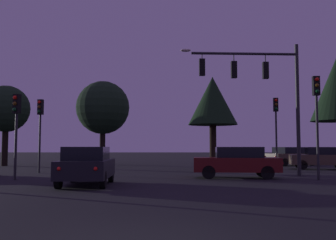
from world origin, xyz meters
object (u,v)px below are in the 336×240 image
Objects in this scene: traffic_light_far_side at (317,107)px; tree_right_cluster at (103,108)px; car_parked_lot at (291,156)px; tree_left_far at (6,109)px; car_crossing_left at (237,162)px; traffic_signal_mast_arm at (261,83)px; car_far_lane at (321,158)px; car_nearside_lane at (87,165)px; tree_lot_edge at (213,101)px; traffic_light_corner_left at (276,119)px; traffic_light_median at (40,121)px; traffic_light_corner_right at (16,119)px.

tree_right_cluster is (-12.75, 15.87, 1.59)m from traffic_light_far_side.
tree_left_far reaches higher than car_parked_lot.
traffic_light_far_side is 0.73× the size of tree_left_far.
car_parked_lot is at bearing 62.51° from car_crossing_left.
traffic_light_far_side is 1.02× the size of car_parked_lot.
car_far_lane is at bearing 47.97° from traffic_signal_mast_arm.
traffic_light_far_side is at bearing 13.56° from car_nearside_lane.
car_crossing_left is 0.68× the size of tree_lot_edge.
tree_lot_edge is (-4.09, 0.65, 1.25)m from traffic_light_corner_left.
car_parked_lot is at bearing 77.30° from traffic_light_far_side.
traffic_light_corner_left is at bearing -114.23° from car_parked_lot.
traffic_light_corner_left is 14.90m from traffic_light_median.
traffic_light_far_side is 1.18× the size of car_nearside_lane.
traffic_signal_mast_arm reaches higher than car_parked_lot.
tree_right_cluster is at bearing 138.57° from tree_lot_edge.
traffic_light_median is 0.91× the size of car_parked_lot.
car_parked_lot is (3.01, 6.69, -2.56)m from traffic_light_corner_left.
traffic_light_median is 15.25m from traffic_light_far_side.
tree_lot_edge is (-0.39, 6.85, 3.81)m from car_crossing_left.
car_parked_lot is (3.18, 14.12, -2.59)m from traffic_light_far_side.
tree_lot_edge is at bearing -41.43° from tree_right_cluster.
car_crossing_left is (6.58, 3.66, 0.00)m from car_nearside_lane.
tree_lot_edge is (-3.92, 8.08, 1.22)m from traffic_light_far_side.
traffic_signal_mast_arm is 1.48× the size of car_parked_lot.
car_nearside_lane and car_crossing_left have the same top height.
traffic_light_corner_left is 1.10× the size of car_crossing_left.
car_parked_lot is at bearing 27.92° from traffic_light_median.
tree_lot_edge is at bearing 59.53° from car_nearside_lane.
traffic_light_median is 0.66× the size of tree_left_far.
car_far_lane is (3.58, 8.68, -2.59)m from traffic_light_far_side.
tree_lot_edge is at bearing -17.74° from tree_left_far.
car_crossing_left is at bearing 160.86° from traffic_light_far_side.
tree_left_far reaches higher than traffic_light_median.
traffic_light_far_side is 4.55m from car_crossing_left.
traffic_light_median is at bearing 161.82° from traffic_light_far_side.
car_crossing_left is (-1.55, -1.29, -4.14)m from traffic_signal_mast_arm.
traffic_signal_mast_arm is 3.55m from traffic_light_far_side.
car_nearside_lane and car_far_lane have the same top height.
traffic_signal_mast_arm is 5.59m from traffic_light_corner_left.
car_crossing_left is at bearing -17.86° from traffic_light_median.
traffic_light_corner_left is 0.76× the size of tree_lot_edge.
traffic_light_corner_right is at bearing -152.30° from traffic_light_corner_left.
traffic_signal_mast_arm is at bearing -113.97° from car_parked_lot.
traffic_light_corner_left reaches higher than car_far_lane.
tree_lot_edge reaches higher than car_far_lane.
traffic_signal_mast_arm is 5.90m from tree_lot_edge.
traffic_light_corner_left is 0.65× the size of tree_right_cluster.
traffic_light_corner_right is at bearing -153.70° from car_far_lane.
traffic_light_corner_right is 4.79m from traffic_light_median.
traffic_light_corner_left is 21.26m from tree_left_far.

